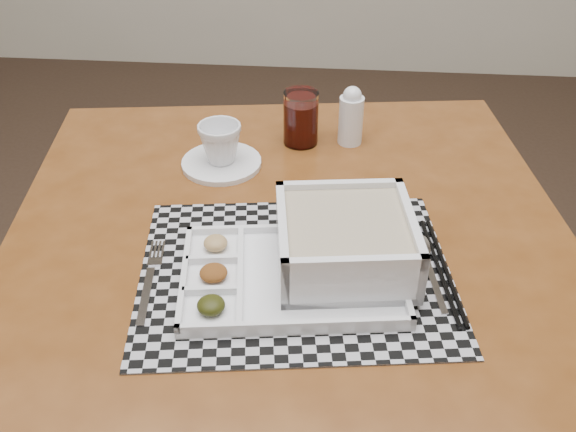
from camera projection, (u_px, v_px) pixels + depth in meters
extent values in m
cube|color=#582C10|center=(289.00, 238.00, 1.06)|extent=(1.03, 1.03, 0.04)
cylinder|color=#582C10|center=(114.00, 250.00, 1.58)|extent=(0.05, 0.05, 0.65)
cylinder|color=#582C10|center=(445.00, 240.00, 1.61)|extent=(0.05, 0.05, 0.65)
cube|color=#582C10|center=(281.00, 148.00, 1.41)|extent=(0.78, 0.13, 0.07)
cube|color=#582C10|center=(55.00, 271.00, 1.07)|extent=(0.13, 0.78, 0.07)
cube|color=#582C10|center=(518.00, 257.00, 1.10)|extent=(0.13, 0.78, 0.07)
cube|color=#ABAAB2|center=(296.00, 272.00, 0.96)|extent=(0.51, 0.42, 0.00)
cube|color=white|center=(292.00, 278.00, 0.94)|extent=(0.35, 0.26, 0.01)
cube|color=white|center=(288.00, 228.00, 1.02)|extent=(0.32, 0.05, 0.01)
cube|color=white|center=(296.00, 325.00, 0.85)|extent=(0.32, 0.05, 0.01)
cube|color=white|center=(184.00, 275.00, 0.93)|extent=(0.04, 0.22, 0.01)
cube|color=white|center=(398.00, 269.00, 0.94)|extent=(0.04, 0.22, 0.01)
cube|color=white|center=(240.00, 274.00, 0.93)|extent=(0.03, 0.20, 0.01)
cube|color=white|center=(210.00, 291.00, 0.90)|extent=(0.08, 0.02, 0.01)
cube|color=white|center=(212.00, 259.00, 0.95)|extent=(0.08, 0.02, 0.01)
ellipsoid|color=black|center=(211.00, 305.00, 0.87)|extent=(0.04, 0.04, 0.02)
ellipsoid|color=#53280D|center=(213.00, 273.00, 0.92)|extent=(0.04, 0.04, 0.02)
ellipsoid|color=olive|center=(216.00, 243.00, 0.98)|extent=(0.04, 0.04, 0.02)
cube|color=white|center=(344.00, 259.00, 0.95)|extent=(0.22, 0.22, 0.01)
cube|color=white|center=(338.00, 204.00, 1.01)|extent=(0.20, 0.04, 0.08)
cube|color=white|center=(354.00, 282.00, 0.86)|extent=(0.20, 0.04, 0.08)
cube|color=white|center=(282.00, 242.00, 0.93)|extent=(0.04, 0.20, 0.08)
cube|color=white|center=(408.00, 238.00, 0.94)|extent=(0.04, 0.20, 0.08)
cube|color=#C6B593|center=(345.00, 242.00, 0.94)|extent=(0.20, 0.20, 0.07)
cube|color=silver|center=(149.00, 296.00, 0.91)|extent=(0.03, 0.12, 0.00)
cube|color=silver|center=(155.00, 262.00, 0.97)|extent=(0.02, 0.02, 0.00)
cube|color=silver|center=(151.00, 250.00, 1.00)|extent=(0.01, 0.04, 0.00)
cube|color=silver|center=(155.00, 249.00, 1.00)|extent=(0.01, 0.04, 0.00)
cube|color=silver|center=(159.00, 249.00, 1.00)|extent=(0.01, 0.04, 0.00)
cube|color=silver|center=(163.00, 249.00, 1.00)|extent=(0.01, 0.04, 0.00)
cube|color=silver|center=(435.00, 285.00, 0.93)|extent=(0.03, 0.12, 0.00)
ellipsoid|color=silver|center=(422.00, 246.00, 1.00)|extent=(0.04, 0.06, 0.01)
cylinder|color=black|center=(439.00, 270.00, 0.95)|extent=(0.04, 0.24, 0.01)
cylinder|color=black|center=(446.00, 270.00, 0.95)|extent=(0.04, 0.24, 0.01)
cylinder|color=white|center=(222.00, 163.00, 1.20)|extent=(0.15, 0.15, 0.01)
imported|color=white|center=(220.00, 143.00, 1.18)|extent=(0.08, 0.08, 0.08)
cylinder|color=white|center=(301.00, 118.00, 1.25)|extent=(0.07, 0.07, 0.11)
cylinder|color=#410805|center=(301.00, 123.00, 1.25)|extent=(0.06, 0.06, 0.09)
cylinder|color=white|center=(351.00, 120.00, 1.25)|extent=(0.05, 0.05, 0.10)
sphere|color=white|center=(352.00, 95.00, 1.22)|extent=(0.04, 0.04, 0.04)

